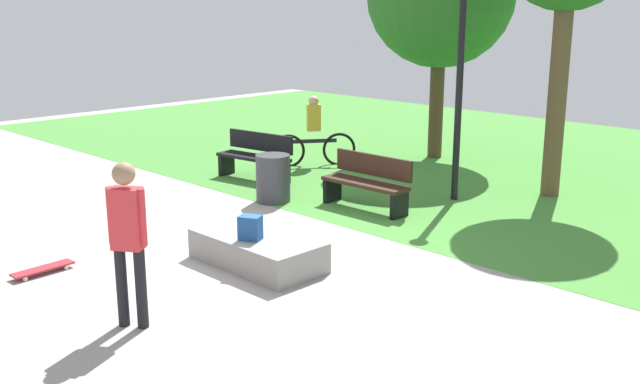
{
  "coord_description": "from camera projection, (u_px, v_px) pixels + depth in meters",
  "views": [
    {
      "loc": [
        7.63,
        -6.24,
        3.38
      ],
      "look_at": [
        0.58,
        0.87,
        0.78
      ],
      "focal_mm": 41.14,
      "sensor_mm": 36.0,
      "label": 1
    }
  ],
  "objects": [
    {
      "name": "backpack_on_ledge",
      "position": [
        250.0,
        228.0,
        9.45
      ],
      "size": [
        0.34,
        0.3,
        0.32
      ],
      "primitive_type": "cube",
      "rotation": [
        0.0,
        0.0,
        0.46
      ],
      "color": "#1E4C8C",
      "rests_on": "concrete_ledge"
    },
    {
      "name": "grass_lawn",
      "position": [
        530.0,
        164.0,
        15.75
      ],
      "size": [
        26.6,
        12.26,
        0.01
      ],
      "primitive_type": "cube",
      "color": "#478C38",
      "rests_on": "ground_plane"
    },
    {
      "name": "cyclist_on_bicycle",
      "position": [
        314.0,
        136.0,
        15.52
      ],
      "size": [
        1.1,
        1.52,
        1.52
      ],
      "color": "black",
      "rests_on": "ground_plane"
    },
    {
      "name": "park_bench_far_right",
      "position": [
        368.0,
        181.0,
        12.28
      ],
      "size": [
        1.61,
        0.5,
        0.91
      ],
      "color": "#331E14",
      "rests_on": "ground_plane"
    },
    {
      "name": "park_bench_center_lawn",
      "position": [
        256.0,
        155.0,
        14.35
      ],
      "size": [
        1.65,
        0.68,
        0.91
      ],
      "color": "black",
      "rests_on": "ground_plane"
    },
    {
      "name": "ground_plane",
      "position": [
        248.0,
        249.0,
        10.34
      ],
      "size": [
        28.0,
        28.0,
        0.0
      ],
      "primitive_type": "plane",
      "color": "#9E9993"
    },
    {
      "name": "concrete_ledge",
      "position": [
        257.0,
        250.0,
        9.68
      ],
      "size": [
        1.82,
        0.92,
        0.4
      ],
      "primitive_type": "cube",
      "color": "gray",
      "rests_on": "ground_plane"
    },
    {
      "name": "trash_bin",
      "position": [
        273.0,
        178.0,
        12.73
      ],
      "size": [
        0.59,
        0.59,
        0.83
      ],
      "primitive_type": "cylinder",
      "color": "#333338",
      "rests_on": "ground_plane"
    },
    {
      "name": "lamp_post",
      "position": [
        460.0,
        66.0,
        12.39
      ],
      "size": [
        0.28,
        0.28,
        3.79
      ],
      "color": "black",
      "rests_on": "ground_plane"
    },
    {
      "name": "skateboard_by_ledge",
      "position": [
        43.0,
        269.0,
        9.4
      ],
      "size": [
        0.24,
        0.81,
        0.08
      ],
      "color": "#A5262D",
      "rests_on": "ground_plane"
    },
    {
      "name": "skater_performing_trick",
      "position": [
        128.0,
        232.0,
        7.62
      ],
      "size": [
        0.38,
        0.34,
        1.81
      ],
      "color": "black",
      "rests_on": "ground_plane"
    }
  ]
}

